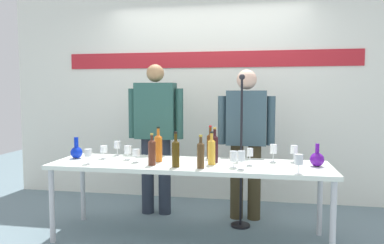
# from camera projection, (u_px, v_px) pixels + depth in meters

# --- Properties ---
(ground_plane) EXTENTS (10.00, 10.00, 0.00)m
(ground_plane) POSITION_uv_depth(u_px,v_px,m) (189.00, 239.00, 3.45)
(ground_plane) COLOR slate
(back_wall) EXTENTS (5.33, 0.11, 3.00)m
(back_wall) POSITION_uv_depth(u_px,v_px,m) (208.00, 84.00, 4.68)
(back_wall) COLOR white
(back_wall) RESTS_ON ground
(display_table) EXTENTS (2.58, 0.71, 0.73)m
(display_table) POSITION_uv_depth(u_px,v_px,m) (189.00, 168.00, 3.39)
(display_table) COLOR white
(display_table) RESTS_ON ground
(decanter_blue_left) EXTENTS (0.12, 0.12, 0.21)m
(decanter_blue_left) POSITION_uv_depth(u_px,v_px,m) (77.00, 152.00, 3.61)
(decanter_blue_left) COLOR #0A25BB
(decanter_blue_left) RESTS_ON display_table
(decanter_blue_right) EXTENTS (0.13, 0.13, 0.21)m
(decanter_blue_right) POSITION_uv_depth(u_px,v_px,m) (317.00, 159.00, 3.22)
(decanter_blue_right) COLOR #551390
(decanter_blue_right) RESTS_ON display_table
(presenter_left) EXTENTS (0.64, 0.22, 1.70)m
(presenter_left) POSITION_uv_depth(u_px,v_px,m) (156.00, 128.00, 4.10)
(presenter_left) COLOR #282F3C
(presenter_left) RESTS_ON ground
(presenter_right) EXTENTS (0.61, 0.22, 1.63)m
(presenter_right) POSITION_uv_depth(u_px,v_px,m) (246.00, 134.00, 3.93)
(presenter_right) COLOR #3E341E
(presenter_right) RESTS_ON ground
(wine_bottle_0) EXTENTS (0.07, 0.07, 0.31)m
(wine_bottle_0) POSITION_uv_depth(u_px,v_px,m) (176.00, 152.00, 3.19)
(wine_bottle_0) COLOR #43310A
(wine_bottle_0) RESTS_ON display_table
(wine_bottle_1) EXTENTS (0.07, 0.07, 0.29)m
(wine_bottle_1) POSITION_uv_depth(u_px,v_px,m) (152.00, 151.00, 3.27)
(wine_bottle_1) COLOR #55291B
(wine_bottle_1) RESTS_ON display_table
(wine_bottle_2) EXTENTS (0.07, 0.07, 0.33)m
(wine_bottle_2) POSITION_uv_depth(u_px,v_px,m) (210.00, 145.00, 3.61)
(wine_bottle_2) COLOR #542A0C
(wine_bottle_2) RESTS_ON display_table
(wine_bottle_3) EXTENTS (0.06, 0.06, 0.29)m
(wine_bottle_3) POSITION_uv_depth(u_px,v_px,m) (201.00, 154.00, 3.14)
(wine_bottle_3) COLOR #4E351A
(wine_bottle_3) RESTS_ON display_table
(wine_bottle_4) EXTENTS (0.07, 0.07, 0.31)m
(wine_bottle_4) POSITION_uv_depth(u_px,v_px,m) (212.00, 150.00, 3.30)
(wine_bottle_4) COLOR gold
(wine_bottle_4) RESTS_ON display_table
(wine_bottle_5) EXTENTS (0.07, 0.07, 0.33)m
(wine_bottle_5) POSITION_uv_depth(u_px,v_px,m) (215.00, 147.00, 3.41)
(wine_bottle_5) COLOR black
(wine_bottle_5) RESTS_ON display_table
(wine_bottle_6) EXTENTS (0.08, 0.08, 0.33)m
(wine_bottle_6) POSITION_uv_depth(u_px,v_px,m) (158.00, 147.00, 3.45)
(wine_bottle_6) COLOR orange
(wine_bottle_6) RESTS_ON display_table
(wine_glass_left_0) EXTENTS (0.07, 0.07, 0.13)m
(wine_glass_left_0) POSITION_uv_depth(u_px,v_px,m) (136.00, 153.00, 3.41)
(wine_glass_left_0) COLOR white
(wine_glass_left_0) RESTS_ON display_table
(wine_glass_left_1) EXTENTS (0.07, 0.07, 0.14)m
(wine_glass_left_1) POSITION_uv_depth(u_px,v_px,m) (88.00, 153.00, 3.33)
(wine_glass_left_1) COLOR white
(wine_glass_left_1) RESTS_ON display_table
(wine_glass_left_2) EXTENTS (0.07, 0.07, 0.14)m
(wine_glass_left_2) POSITION_uv_depth(u_px,v_px,m) (128.00, 150.00, 3.54)
(wine_glass_left_2) COLOR white
(wine_glass_left_2) RESTS_ON display_table
(wine_glass_left_3) EXTENTS (0.07, 0.07, 0.15)m
(wine_glass_left_3) POSITION_uv_depth(u_px,v_px,m) (117.00, 145.00, 3.79)
(wine_glass_left_3) COLOR white
(wine_glass_left_3) RESTS_ON display_table
(wine_glass_left_4) EXTENTS (0.07, 0.07, 0.13)m
(wine_glass_left_4) POSITION_uv_depth(u_px,v_px,m) (104.00, 149.00, 3.60)
(wine_glass_left_4) COLOR white
(wine_glass_left_4) RESTS_ON display_table
(wine_glass_right_0) EXTENTS (0.07, 0.07, 0.16)m
(wine_glass_right_0) POSITION_uv_depth(u_px,v_px,m) (294.00, 150.00, 3.42)
(wine_glass_right_0) COLOR white
(wine_glass_right_0) RESTS_ON display_table
(wine_glass_right_1) EXTENTS (0.07, 0.07, 0.16)m
(wine_glass_right_1) POSITION_uv_depth(u_px,v_px,m) (299.00, 160.00, 2.92)
(wine_glass_right_1) COLOR white
(wine_glass_right_1) RESTS_ON display_table
(wine_glass_right_2) EXTENTS (0.07, 0.07, 0.15)m
(wine_glass_right_2) POSITION_uv_depth(u_px,v_px,m) (234.00, 156.00, 3.16)
(wine_glass_right_2) COLOR white
(wine_glass_right_2) RESTS_ON display_table
(wine_glass_right_3) EXTENTS (0.07, 0.07, 0.16)m
(wine_glass_right_3) POSITION_uv_depth(u_px,v_px,m) (241.00, 156.00, 3.09)
(wine_glass_right_3) COLOR white
(wine_glass_right_3) RESTS_ON display_table
(wine_glass_right_4) EXTENTS (0.06, 0.06, 0.16)m
(wine_glass_right_4) POSITION_uv_depth(u_px,v_px,m) (250.00, 153.00, 3.27)
(wine_glass_right_4) COLOR white
(wine_glass_right_4) RESTS_ON display_table
(wine_glass_right_5) EXTENTS (0.07, 0.07, 0.17)m
(wine_glass_right_5) POSITION_uv_depth(u_px,v_px,m) (273.00, 149.00, 3.43)
(wine_glass_right_5) COLOR white
(wine_glass_right_5) RESTS_ON display_table
(microphone_stand) EXTENTS (0.20, 0.20, 1.57)m
(microphone_stand) POSITION_uv_depth(u_px,v_px,m) (241.00, 176.00, 3.72)
(microphone_stand) COLOR black
(microphone_stand) RESTS_ON ground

